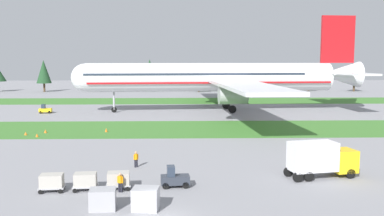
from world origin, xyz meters
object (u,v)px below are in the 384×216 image
catering_truck (321,158)px  taxiway_marker_1 (106,130)px  pushback_tractor (45,110)px  uld_container_1 (146,199)px  airliner (220,77)px  cargo_dolly_second (85,180)px  taxiway_marker_0 (26,133)px  uld_container_0 (103,199)px  taxiway_marker_2 (45,131)px  baggage_tug (174,178)px  ground_crew_loader (136,159)px  taxiway_marker_3 (37,135)px  cargo_dolly_third (52,181)px  cargo_dolly_lead (118,179)px  ground_crew_marshaller (120,182)px

catering_truck → taxiway_marker_1: bearing=-147.9°
pushback_tractor → uld_container_1: size_ratio=1.34×
airliner → cargo_dolly_second: (-17.13, -56.98, -6.69)m
taxiway_marker_0 → cargo_dolly_second: bearing=-61.2°
uld_container_0 → taxiway_marker_0: uld_container_0 is taller
taxiway_marker_2 → taxiway_marker_1: bearing=3.8°
airliner → baggage_tug: airliner is taller
pushback_tractor → uld_container_0: bearing=17.1°
catering_truck → uld_container_1: 18.65m
catering_truck → ground_crew_loader: 19.16m
uld_container_0 → catering_truck: bearing=23.0°
ground_crew_loader → taxiway_marker_2: 27.35m
pushback_tractor → uld_container_0: size_ratio=1.34×
cargo_dolly_second → ground_crew_loader: ground_crew_loader is taller
taxiway_marker_3 → catering_truck: bearing=-32.8°
taxiway_marker_1 → taxiway_marker_0: bearing=-168.2°
pushback_tractor → taxiway_marker_1: bearing=31.6°
ground_crew_loader → cargo_dolly_third: bearing=-162.4°
cargo_dolly_lead → ground_crew_loader: size_ratio=1.34×
cargo_dolly_second → taxiway_marker_2: 32.43m
ground_crew_loader → uld_container_1: (2.11, -13.06, -0.07)m
airliner → taxiway_marker_2: 41.19m
ground_crew_loader → ground_crew_marshaller: bearing=-127.1°
taxiway_marker_0 → taxiway_marker_2: taxiway_marker_2 is taller
ground_crew_loader → taxiway_marker_3: size_ratio=3.50×
pushback_tractor → catering_truck: bearing=36.0°
cargo_dolly_second → catering_truck: (22.26, 3.54, 1.03)m
baggage_tug → cargo_dolly_second: bearing=-90.0°
catering_truck → taxiway_marker_2: size_ratio=13.28×
cargo_dolly_third → ground_crew_loader: bearing=136.3°
airliner → ground_crew_marshaller: airliner is taller
baggage_tug → pushback_tractor: bearing=-157.2°
taxiway_marker_1 → taxiway_marker_2: taxiway_marker_1 is taller
cargo_dolly_lead → cargo_dolly_third: 5.80m
ground_crew_marshaller → taxiway_marker_2: bearing=-43.6°
ground_crew_marshaller → taxiway_marker_2: (-16.07, 30.42, -0.67)m
airliner → pushback_tractor: size_ratio=29.44×
pushback_tractor → taxiway_marker_1: size_ratio=4.57×
catering_truck → pushback_tractor: catering_truck is taller
taxiway_marker_1 → uld_container_0: bearing=-80.6°
cargo_dolly_second → taxiway_marker_0: bearing=-156.6°
taxiway_marker_2 → uld_container_0: bearing=-66.2°
uld_container_0 → uld_container_1: (3.35, -0.21, 0.07)m
airliner → taxiway_marker_3: 43.66m
ground_crew_marshaller → ground_crew_loader: 8.65m
pushback_tractor → uld_container_1: pushback_tractor is taller
airliner → cargo_dolly_second: 59.88m
catering_truck → baggage_tug: bearing=-90.7°
cargo_dolly_third → ground_crew_loader: (6.54, 8.24, 0.03)m
airliner → taxiway_marker_0: size_ratio=152.22×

